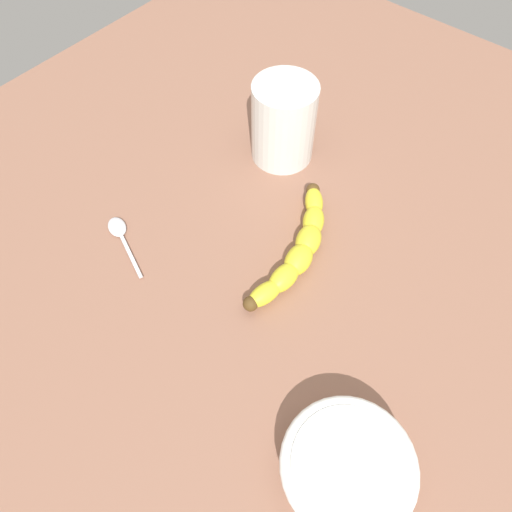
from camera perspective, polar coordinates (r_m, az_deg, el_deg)
wooden_tabletop at (r=68.65cm, az=5.05°, el=1.84°), size 120.00×120.00×3.00cm
banana at (r=64.08cm, az=5.03°, el=0.98°), size 8.78×21.88×3.33cm
smoothie_glass at (r=73.57cm, az=3.27°, el=15.38°), size 9.50×9.50×12.46cm
ceramic_bowl at (r=53.17cm, az=10.74°, el=-23.39°), size 13.68×13.68×4.50cm
teaspoon at (r=69.76cm, az=-15.95°, el=2.94°), size 10.93×5.53×0.80cm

